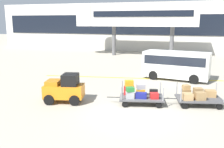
# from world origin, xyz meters

# --- Properties ---
(ground_plane) EXTENTS (120.00, 120.00, 0.00)m
(ground_plane) POSITION_xyz_m (0.00, 0.00, 0.00)
(ground_plane) COLOR #A8A08E
(apron_lead_line) EXTENTS (16.14, 2.95, 0.01)m
(apron_lead_line) POSITION_xyz_m (-0.59, 7.60, 0.00)
(apron_lead_line) COLOR yellow
(apron_lead_line) RESTS_ON ground_plane
(terminal_building) EXTENTS (55.66, 2.51, 6.97)m
(terminal_building) POSITION_xyz_m (0.00, 25.98, 3.49)
(terminal_building) COLOR beige
(terminal_building) RESTS_ON ground_plane
(jet_bridge) EXTENTS (15.39, 3.00, 6.30)m
(jet_bridge) POSITION_xyz_m (-5.18, 19.99, 4.94)
(jet_bridge) COLOR silver
(jet_bridge) RESTS_ON ground_plane
(baggage_tug) EXTENTS (2.30, 1.64, 1.58)m
(baggage_tug) POSITION_xyz_m (-3.90, 0.46, 0.75)
(baggage_tug) COLOR orange
(baggage_tug) RESTS_ON ground_plane
(baggage_cart_lead) EXTENTS (3.09, 1.89, 1.22)m
(baggage_cart_lead) POSITION_xyz_m (0.04, 1.42, 0.54)
(baggage_cart_lead) COLOR #4C4C4F
(baggage_cart_lead) RESTS_ON ground_plane
(baggage_cart_middle) EXTENTS (3.09, 1.89, 1.10)m
(baggage_cart_middle) POSITION_xyz_m (2.99, 2.14, 0.50)
(baggage_cart_middle) COLOR #4C4C4F
(baggage_cart_middle) RESTS_ON ground_plane
(shuttle_van) EXTENTS (5.04, 2.62, 2.10)m
(shuttle_van) POSITION_xyz_m (1.48, 8.04, 1.23)
(shuttle_van) COLOR white
(shuttle_van) RESTS_ON ground_plane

